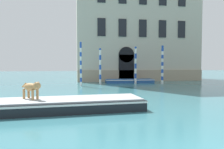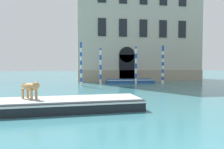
{
  "view_description": "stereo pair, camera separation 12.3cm",
  "coord_description": "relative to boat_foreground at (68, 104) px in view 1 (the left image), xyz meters",
  "views": [
    {
      "loc": [
        -3.51,
        -2.24,
        2.07
      ],
      "look_at": [
        -0.55,
        14.9,
        1.2
      ],
      "focal_mm": 35.0,
      "sensor_mm": 36.0,
      "label": 1
    },
    {
      "loc": [
        -3.38,
        -2.26,
        2.07
      ],
      "look_at": [
        -0.55,
        14.9,
        1.2
      ],
      "focal_mm": 35.0,
      "sensor_mm": 36.0,
      "label": 2
    }
  ],
  "objects": [
    {
      "name": "mooring_pole_1",
      "position": [
        2.86,
        12.01,
        1.54
      ],
      "size": [
        0.22,
        0.22,
        3.62
      ],
      "color": "white",
      "rests_on": "ground_plane"
    },
    {
      "name": "mooring_pole_0",
      "position": [
        9.25,
        11.56,
        1.71
      ],
      "size": [
        0.25,
        0.25,
        3.94
      ],
      "color": "white",
      "rests_on": "ground_plane"
    },
    {
      "name": "boat_moored_near_palazzo",
      "position": [
        6.23,
        13.34,
        -0.08
      ],
      "size": [
        5.24,
        1.67,
        0.37
      ],
      "rotation": [
        0.0,
        0.0,
        -0.02
      ],
      "color": "#234C8C",
      "rests_on": "ground_plane"
    },
    {
      "name": "mooring_pole_2",
      "position": [
        6.61,
        12.32,
        1.66
      ],
      "size": [
        0.24,
        0.24,
        3.85
      ],
      "color": "white",
      "rests_on": "ground_plane"
    },
    {
      "name": "dog_on_deck",
      "position": [
        -1.52,
        0.09,
        0.76
      ],
      "size": [
        0.93,
        0.89,
        0.79
      ],
      "rotation": [
        0.0,
        0.0,
        -0.76
      ],
      "color": "tan",
      "rests_on": "boat_foreground"
    },
    {
      "name": "mooring_pole_3",
      "position": [
        0.89,
        10.55,
        1.77
      ],
      "size": [
        0.19,
        0.19,
        4.08
      ],
      "color": "white",
      "rests_on": "ground_plane"
    },
    {
      "name": "palazzo_left",
      "position": [
        8.15,
        17.8,
        8.48
      ],
      "size": [
        15.07,
        6.13,
        17.56
      ],
      "color": "#BCB29E",
      "rests_on": "ground_plane"
    },
    {
      "name": "boat_foreground",
      "position": [
        0.0,
        0.0,
        0.0
      ],
      "size": [
        6.81,
        2.45,
        0.53
      ],
      "rotation": [
        0.0,
        0.0,
        0.06
      ],
      "color": "black",
      "rests_on": "ground_plane"
    }
  ]
}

